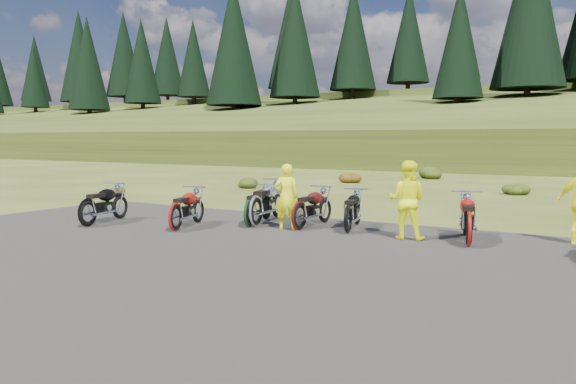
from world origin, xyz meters
The scene contains 36 objects.
ground centered at (0.00, 0.00, 0.00)m, with size 300.00×300.00×0.00m, color #3C4517.
gravel_pad centered at (0.00, -2.00, 0.00)m, with size 20.00×12.00×0.04m, color black.
hill_slope centered at (0.00, 50.00, 0.00)m, with size 300.00×46.00×3.00m, color #2E3A13, non-canonical shape.
conifer_4 centered at (-111.00, 72.00, 18.46)m, with size 6.60×6.60×17.00m.
conifer_5 centered at (-105.00, 78.00, 18.16)m, with size 6.16×6.16×16.00m.
conifer_7 centered at (-93.00, 59.00, 14.36)m, with size 5.28×5.28×14.00m.
conifer_8 centered at (-87.00, 65.00, 18.57)m, with size 7.92×7.92×20.00m.
conifer_9 centered at (-81.00, 71.00, 19.26)m, with size 7.48×7.48×19.00m.
conifer_10 centered at (-75.00, 77.00, 19.16)m, with size 7.04×7.04×18.00m.
conifer_11 centered at (-69.00, 52.00, 14.47)m, with size 6.60×6.60×17.00m.
conifer_12 centered at (-63.00, 58.00, 15.17)m, with size 6.16×6.16×16.00m.
conifer_13 centered at (-57.00, 64.00, 15.86)m, with size 5.72×5.72×15.00m.
conifer_14 centered at (-51.00, 70.00, 16.55)m, with size 5.28×5.28×14.00m.
conifer_15 centered at (-45.00, 76.00, 20.16)m, with size 7.92×7.92×20.00m.
conifer_16 centered at (-39.00, 51.00, 15.28)m, with size 7.48×7.48×19.00m.
conifer_17 centered at (-33.00, 57.00, 15.97)m, with size 7.04×7.04×18.00m.
conifer_18 centered at (-27.00, 63.00, 16.66)m, with size 6.60×6.60×17.00m.
conifer_19 centered at (-21.00, 69.00, 17.36)m, with size 6.16×6.16×16.00m.
conifer_20 centered at (-15.00, 75.00, 17.65)m, with size 5.72×5.72×15.00m.
conifer_21 centered at (-9.00, 50.00, 12.56)m, with size 5.28×5.28×14.00m.
conifer_22 centered at (-3.00, 56.00, 16.77)m, with size 7.92×7.92×20.00m.
shrub_0 centered at (-12.00, 6.00, 0.23)m, with size 0.77×0.77×0.45m, color #6C310D.
shrub_1 centered at (-9.10, 11.30, 0.31)m, with size 1.03×1.03×0.61m, color #25380E.
shrub_2 centered at (-6.20, 16.60, 0.38)m, with size 1.30×1.30×0.77m, color #6C310D.
shrub_3 centered at (-3.30, 21.90, 0.46)m, with size 1.56×1.56×0.92m, color #25380E.
shrub_4 centered at (-0.40, 9.20, 0.23)m, with size 0.77×0.77×0.45m, color #6C310D.
shrub_5 centered at (2.50, 14.50, 0.31)m, with size 1.03×1.03×0.61m, color #25380E.
motorcycle_0 centered at (-5.82, -0.78, 0.00)m, with size 2.15×0.72×1.12m, color black, non-canonical shape.
motorcycle_1 centered at (-3.31, -0.12, 0.00)m, with size 2.05×0.68×1.08m, color #96120A, non-canonical shape.
motorcycle_2 centered at (-2.05, 1.35, 0.00)m, with size 2.08×0.69×1.09m, color black, non-canonical shape.
motorcycle_3 centered at (-2.00, 1.58, 0.00)m, with size 2.35×0.78×1.23m, color silver, non-canonical shape.
motorcycle_4 centered at (-0.69, 1.64, 0.00)m, with size 2.08×0.69×1.09m, color #490D0C, non-canonical shape.
motorcycle_5 centered at (0.59, 1.84, 0.00)m, with size 2.02×0.67×1.06m, color black, non-canonical shape.
motorcycle_6 centered at (3.59, 1.62, 0.00)m, with size 2.19×0.73×1.15m, color #9D100B, non-canonical shape.
person_middle centered at (-1.03, 1.57, 0.85)m, with size 0.62×0.41×1.71m, color #E7EB0C.
person_right_a centered at (2.11, 1.81, 0.92)m, with size 0.90×0.70×1.84m, color #E7EB0C.
Camera 1 is at (6.40, -10.78, 2.39)m, focal length 35.00 mm.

